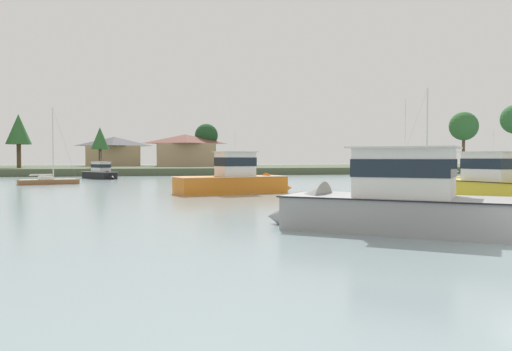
{
  "coord_description": "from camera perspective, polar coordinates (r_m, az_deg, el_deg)",
  "views": [
    {
      "loc": [
        -11.65,
        -13.23,
        2.87
      ],
      "look_at": [
        -3.76,
        23.84,
        1.59
      ],
      "focal_mm": 36.37,
      "sensor_mm": 36.0,
      "label": 1
    }
  ],
  "objects": [
    {
      "name": "far_shore_bank",
      "position": [
        106.88,
        -5.76,
        0.71
      ],
      "size": [
        201.55,
        43.29,
        1.18
      ],
      "primitive_type": "cube",
      "color": "#4C563D",
      "rests_on": "ground"
    },
    {
      "name": "shore_tree_right_mid",
      "position": [
        97.67,
        -24.67,
        4.59
      ],
      "size": [
        4.21,
        4.21,
        9.2
      ],
      "color": "brown",
      "rests_on": "far_shore_bank"
    },
    {
      "name": "cottage_hillside",
      "position": [
        113.92,
        -15.33,
        2.62
      ],
      "size": [
        11.66,
        9.33,
        6.18
      ],
      "color": "tan",
      "rests_on": "far_shore_bank"
    },
    {
      "name": "cruiser_yellow",
      "position": [
        37.32,
        24.92,
        -1.52
      ],
      "size": [
        5.48,
        11.06,
        5.71
      ],
      "color": "gold",
      "rests_on": "ground"
    },
    {
      "name": "sailboat_wood",
      "position": [
        60.72,
        -21.86,
        -0.74
      ],
      "size": [
        6.37,
        3.59,
        8.72
      ],
      "color": "brown",
      "rests_on": "ground"
    },
    {
      "name": "sailboat_sand",
      "position": [
        60.42,
        18.9,
        -0.66
      ],
      "size": [
        8.06,
        6.69,
        11.17
      ],
      "color": "tan",
      "rests_on": "ground"
    },
    {
      "name": "cruiser_orange",
      "position": [
        42.35,
        -1.65,
        -0.97
      ],
      "size": [
        10.67,
        5.33,
        6.01
      ],
      "color": "orange",
      "rests_on": "ground"
    },
    {
      "name": "cruiser_black",
      "position": [
        74.31,
        -16.63,
        0.09
      ],
      "size": [
        5.58,
        7.48,
        4.42
      ],
      "color": "black",
      "rests_on": "ground"
    },
    {
      "name": "shore_tree_right",
      "position": [
        105.31,
        21.88,
        5.03
      ],
      "size": [
        5.36,
        5.36,
        10.36
      ],
      "color": "brown",
      "rests_on": "far_shore_bank"
    },
    {
      "name": "shore_tree_center_left",
      "position": [
        107.84,
        -5.48,
        4.39
      ],
      "size": [
        4.77,
        4.77,
        8.76
      ],
      "color": "brown",
      "rests_on": "far_shore_bank"
    },
    {
      "name": "cruiser_grey",
      "position": [
        21.33,
        13.52,
        -3.77
      ],
      "size": [
        10.52,
        9.19,
        6.42
      ],
      "color": "gray",
      "rests_on": "ground"
    },
    {
      "name": "cottage_eastern",
      "position": [
        105.73,
        -7.76,
        2.82
      ],
      "size": [
        12.25,
        8.58,
        6.48
      ],
      "color": "tan",
      "rests_on": "far_shore_bank"
    },
    {
      "name": "mooring_buoy_red",
      "position": [
        80.08,
        22.76,
        -0.21
      ],
      "size": [
        0.49,
        0.49,
        0.54
      ],
      "color": "red",
      "rests_on": "ground"
    },
    {
      "name": "shore_tree_far_right",
      "position": [
        92.5,
        -16.78,
        3.89
      ],
      "size": [
        3.06,
        3.06,
        6.94
      ],
      "color": "brown",
      "rests_on": "far_shore_bank"
    }
  ]
}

